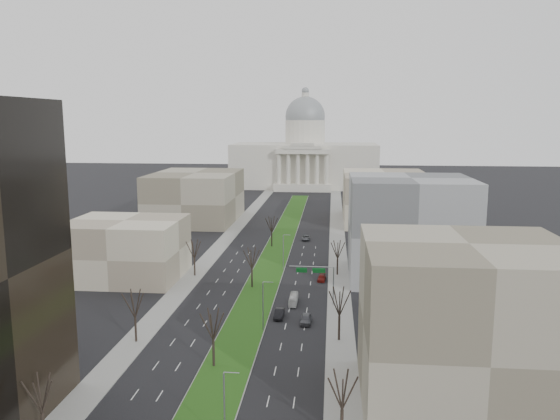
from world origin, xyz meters
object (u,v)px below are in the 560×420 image
Objects in this scene: car_black at (279,313)px; car_red at (322,278)px; car_grey_near at (306,319)px; box_van at (294,299)px; car_grey_far at (306,238)px.

car_black is 26.10m from car_red.
car_grey_near is 0.75× the size of box_van.
car_grey_near is at bearing -24.40° from car_black.
car_red is at bearing 74.52° from car_black.
car_red is (2.34, 27.50, -0.19)m from car_grey_near.
car_grey_near is 0.96× the size of car_grey_far.
car_black is at bearing -104.38° from box_van.
car_red is at bearing 72.50° from box_van.
box_van is (2.14, 8.15, 0.11)m from car_black.
car_grey_far is (-5.90, 43.26, 0.07)m from car_red.
car_grey_near is 27.60m from car_red.
car_grey_near is 70.85m from car_grey_far.
car_black is at bearing -91.92° from car_grey_far.
car_black is 0.95× the size of car_grey_far.
box_van is (-5.42, -16.83, 0.27)m from car_red.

